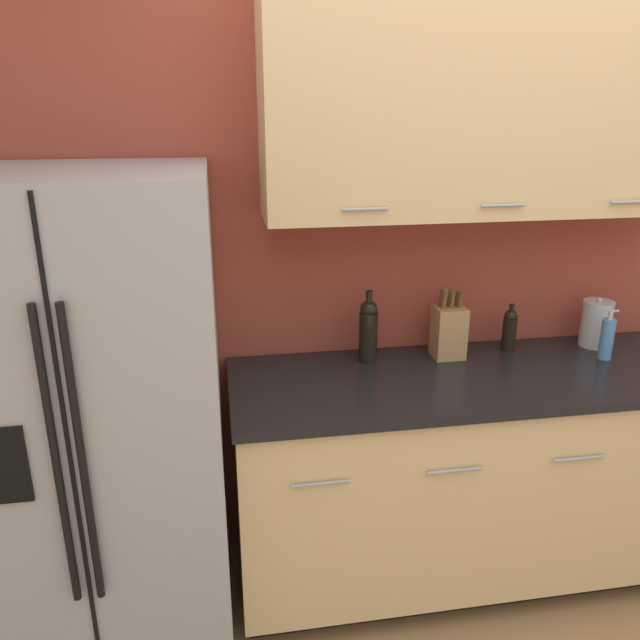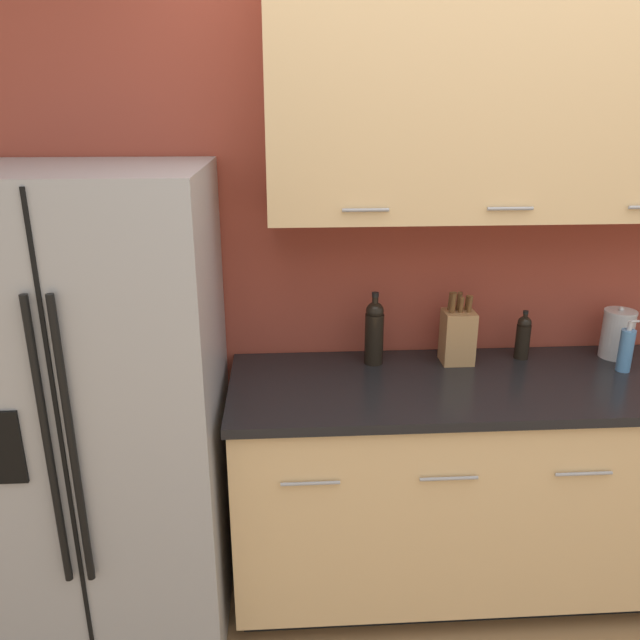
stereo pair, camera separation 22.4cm
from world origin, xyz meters
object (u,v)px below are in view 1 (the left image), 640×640
knife_block (449,330)px  oil_bottle (509,329)px  wine_bottle (368,329)px  soap_dispenser (607,338)px  steel_canister (596,323)px  refrigerator (96,424)px

knife_block → oil_bottle: size_ratio=1.48×
wine_bottle → oil_bottle: size_ratio=1.45×
wine_bottle → soap_dispenser: 0.97m
oil_bottle → steel_canister: size_ratio=0.94×
refrigerator → soap_dispenser: refrigerator is taller
wine_bottle → soap_dispenser: bearing=-8.0°
wine_bottle → steel_canister: wine_bottle is taller
refrigerator → soap_dispenser: bearing=3.1°
oil_bottle → wine_bottle: bearing=-178.7°
soap_dispenser → oil_bottle: (-0.35, 0.15, 0.01)m
refrigerator → steel_canister: refrigerator is taller
soap_dispenser → wine_bottle: bearing=172.0°
knife_block → wine_bottle: size_ratio=1.02×
wine_bottle → refrigerator: bearing=-166.7°
knife_block → soap_dispenser: knife_block is taller
knife_block → wine_bottle: (-0.33, 0.01, 0.02)m
refrigerator → oil_bottle: size_ratio=8.52×
wine_bottle → steel_canister: 1.00m
knife_block → steel_canister: bearing=1.2°
wine_bottle → soap_dispenser: wine_bottle is taller
knife_block → wine_bottle: bearing=178.4°
refrigerator → steel_canister: (2.02, 0.25, 0.17)m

